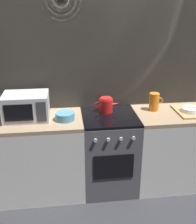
{
  "coord_description": "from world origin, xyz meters",
  "views": [
    {
      "loc": [
        -0.47,
        -2.72,
        2.07
      ],
      "look_at": [
        -0.13,
        0.0,
        0.95
      ],
      "focal_mm": 44.56,
      "sensor_mm": 36.0,
      "label": 1
    }
  ],
  "objects_px": {
    "kettle": "(106,105)",
    "dish_pile": "(190,111)",
    "microwave": "(26,106)",
    "pitcher": "(154,102)",
    "mixing_bowl": "(65,116)",
    "stove_unit": "(109,152)"
  },
  "relations": [
    {
      "from": "mixing_bowl",
      "to": "pitcher",
      "type": "bearing_deg",
      "value": 8.57
    },
    {
      "from": "kettle",
      "to": "dish_pile",
      "type": "relative_size",
      "value": 0.71
    },
    {
      "from": "stove_unit",
      "to": "mixing_bowl",
      "type": "relative_size",
      "value": 4.5
    },
    {
      "from": "microwave",
      "to": "dish_pile",
      "type": "relative_size",
      "value": 1.15
    },
    {
      "from": "microwave",
      "to": "dish_pile",
      "type": "height_order",
      "value": "microwave"
    },
    {
      "from": "microwave",
      "to": "mixing_bowl",
      "type": "height_order",
      "value": "microwave"
    },
    {
      "from": "mixing_bowl",
      "to": "pitcher",
      "type": "distance_m",
      "value": 1.01
    },
    {
      "from": "mixing_bowl",
      "to": "dish_pile",
      "type": "xyz_separation_m",
      "value": [
        1.38,
        0.03,
        -0.02
      ]
    },
    {
      "from": "kettle",
      "to": "pitcher",
      "type": "relative_size",
      "value": 1.42
    },
    {
      "from": "stove_unit",
      "to": "kettle",
      "type": "distance_m",
      "value": 0.55
    },
    {
      "from": "stove_unit",
      "to": "kettle",
      "type": "bearing_deg",
      "value": 100.99
    },
    {
      "from": "dish_pile",
      "to": "microwave",
      "type": "bearing_deg",
      "value": 178.18
    },
    {
      "from": "stove_unit",
      "to": "pitcher",
      "type": "xyz_separation_m",
      "value": [
        0.52,
        0.1,
        0.55
      ]
    },
    {
      "from": "microwave",
      "to": "dish_pile",
      "type": "xyz_separation_m",
      "value": [
        1.77,
        -0.06,
        -0.11
      ]
    },
    {
      "from": "microwave",
      "to": "mixing_bowl",
      "type": "bearing_deg",
      "value": -12.23
    },
    {
      "from": "pitcher",
      "to": "kettle",
      "type": "bearing_deg",
      "value": 178.31
    },
    {
      "from": "pitcher",
      "to": "stove_unit",
      "type": "bearing_deg",
      "value": -168.81
    },
    {
      "from": "stove_unit",
      "to": "dish_pile",
      "type": "height_order",
      "value": "dish_pile"
    },
    {
      "from": "kettle",
      "to": "pitcher",
      "type": "distance_m",
      "value": 0.54
    },
    {
      "from": "stove_unit",
      "to": "dish_pile",
      "type": "bearing_deg",
      "value": -1.15
    },
    {
      "from": "microwave",
      "to": "pitcher",
      "type": "relative_size",
      "value": 2.3
    },
    {
      "from": "pitcher",
      "to": "dish_pile",
      "type": "bearing_deg",
      "value": -17.74
    }
  ]
}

